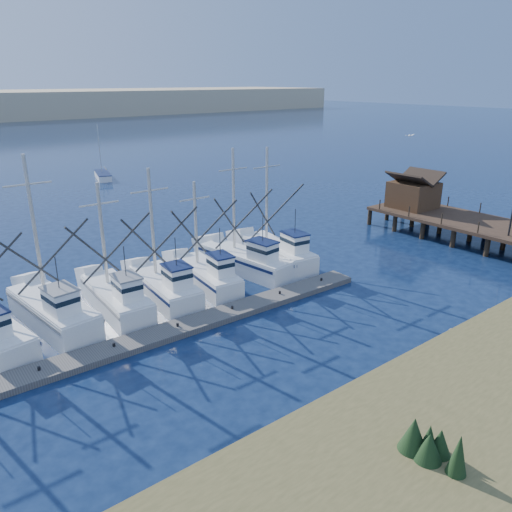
# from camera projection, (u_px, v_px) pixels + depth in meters

# --- Properties ---
(ground) EXTENTS (500.00, 500.00, 0.00)m
(ground) POSITION_uv_depth(u_px,v_px,m) (364.00, 328.00, 30.59)
(ground) COLOR #0C1935
(ground) RESTS_ON ground
(shore_bank) EXTENTS (40.00, 10.00, 1.60)m
(shore_bank) POSITION_uv_depth(u_px,v_px,m) (434.00, 474.00, 18.26)
(shore_bank) COLOR #4C422D
(shore_bank) RESTS_ON ground
(floating_dock) EXTENTS (28.46, 2.47, 0.38)m
(floating_dock) POSITION_uv_depth(u_px,v_px,m) (178.00, 329.00, 30.13)
(floating_dock) COLOR #5B5651
(floating_dock) RESTS_ON ground
(timber_pier) EXTENTS (7.00, 20.00, 8.00)m
(timber_pier) POSITION_uv_depth(u_px,v_px,m) (443.00, 208.00, 48.53)
(timber_pier) COLOR black
(timber_pier) RESTS_ON ground
(trawler_fleet) EXTENTS (28.13, 8.90, 10.43)m
(trawler_fleet) POSITION_uv_depth(u_px,v_px,m) (138.00, 292.00, 33.45)
(trawler_fleet) COLOR white
(trawler_fleet) RESTS_ON ground
(sailboat_near) EXTENTS (3.47, 6.65, 8.10)m
(sailboat_near) POSITION_uv_depth(u_px,v_px,m) (103.00, 176.00, 76.33)
(sailboat_near) COLOR white
(sailboat_near) RESTS_ON ground
(flying_gull) EXTENTS (1.26, 0.23, 0.23)m
(flying_gull) POSITION_uv_depth(u_px,v_px,m) (410.00, 136.00, 45.28)
(flying_gull) COLOR white
(flying_gull) RESTS_ON ground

